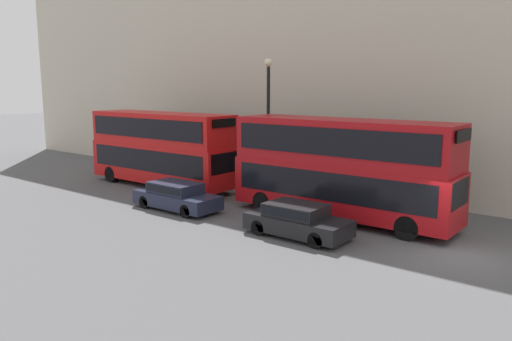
# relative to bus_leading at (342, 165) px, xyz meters

# --- Properties ---
(ground_plane) EXTENTS (200.00, 200.00, 0.00)m
(ground_plane) POSITION_rel_bus_leading_xyz_m (-1.60, -5.66, -2.50)
(ground_plane) COLOR #515154
(bus_leading) EXTENTS (2.59, 10.37, 4.54)m
(bus_leading) POSITION_rel_bus_leading_xyz_m (0.00, 0.00, 0.00)
(bus_leading) COLOR #A80F14
(bus_leading) RESTS_ON ground
(bus_second_in_queue) EXTENTS (2.59, 10.20, 4.42)m
(bus_second_in_queue) POSITION_rel_bus_leading_xyz_m (0.00, 12.10, -0.06)
(bus_second_in_queue) COLOR red
(bus_second_in_queue) RESTS_ON ground
(car_dark_sedan) EXTENTS (1.85, 4.25, 1.34)m
(car_dark_sedan) POSITION_rel_bus_leading_xyz_m (-3.40, 0.08, -1.78)
(car_dark_sedan) COLOR black
(car_dark_sedan) RESTS_ON ground
(car_hatchback) EXTENTS (1.80, 4.58, 1.35)m
(car_hatchback) POSITION_rel_bus_leading_xyz_m (-3.40, 7.16, -1.78)
(car_hatchback) COLOR #1E2338
(car_hatchback) RESTS_ON ground
(street_lamp) EXTENTS (0.44, 0.44, 7.43)m
(street_lamp) POSITION_rel_bus_leading_xyz_m (2.08, 5.69, 2.02)
(street_lamp) COLOR black
(street_lamp) RESTS_ON ground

